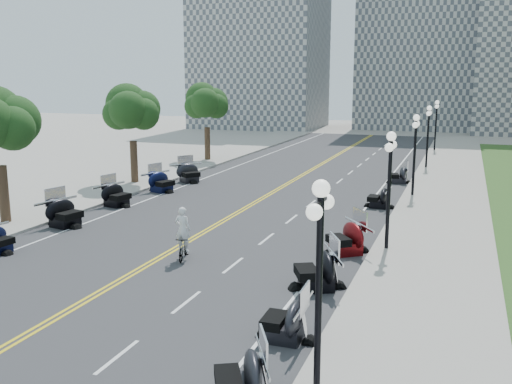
% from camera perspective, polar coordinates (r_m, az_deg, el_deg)
% --- Properties ---
extents(ground, '(160.00, 160.00, 0.00)m').
position_cam_1_polar(ground, '(23.97, -9.44, -6.42)').
color(ground, gray).
extents(road, '(16.00, 90.00, 0.01)m').
position_cam_1_polar(road, '(32.71, -0.79, -1.47)').
color(road, '#333335').
rests_on(road, ground).
extents(centerline_yellow_a, '(0.12, 90.00, 0.00)m').
position_cam_1_polar(centerline_yellow_a, '(32.75, -0.99, -1.44)').
color(centerline_yellow_a, yellow).
rests_on(centerline_yellow_a, road).
extents(centerline_yellow_b, '(0.12, 90.00, 0.00)m').
position_cam_1_polar(centerline_yellow_b, '(32.67, -0.60, -1.47)').
color(centerline_yellow_b, yellow).
rests_on(centerline_yellow_b, road).
extents(edge_line_north, '(0.12, 90.00, 0.00)m').
position_cam_1_polar(edge_line_north, '(31.05, 10.31, -2.33)').
color(edge_line_north, white).
rests_on(edge_line_north, road).
extents(edge_line_south, '(0.12, 90.00, 0.00)m').
position_cam_1_polar(edge_line_south, '(35.46, -10.50, -0.64)').
color(edge_line_south, white).
rests_on(edge_line_south, road).
extents(lane_dash_4, '(0.12, 2.00, 0.00)m').
position_cam_1_polar(lane_dash_4, '(16.08, -13.69, -15.71)').
color(lane_dash_4, white).
rests_on(lane_dash_4, road).
extents(lane_dash_5, '(0.12, 2.00, 0.00)m').
position_cam_1_polar(lane_dash_5, '(19.21, -6.95, -10.86)').
color(lane_dash_5, white).
rests_on(lane_dash_5, road).
extents(lane_dash_6, '(0.12, 2.00, 0.00)m').
position_cam_1_polar(lane_dash_6, '(22.61, -2.31, -7.33)').
color(lane_dash_6, white).
rests_on(lane_dash_6, road).
extents(lane_dash_7, '(0.12, 2.00, 0.00)m').
position_cam_1_polar(lane_dash_7, '(26.18, 1.05, -4.71)').
color(lane_dash_7, white).
rests_on(lane_dash_7, road).
extents(lane_dash_8, '(0.12, 2.00, 0.00)m').
position_cam_1_polar(lane_dash_8, '(29.86, 3.57, -2.72)').
color(lane_dash_8, white).
rests_on(lane_dash_8, road).
extents(lane_dash_9, '(0.12, 2.00, 0.00)m').
position_cam_1_polar(lane_dash_9, '(33.61, 5.53, -1.16)').
color(lane_dash_9, white).
rests_on(lane_dash_9, road).
extents(lane_dash_10, '(0.12, 2.00, 0.00)m').
position_cam_1_polar(lane_dash_10, '(37.42, 7.10, 0.08)').
color(lane_dash_10, white).
rests_on(lane_dash_10, road).
extents(lane_dash_11, '(0.12, 2.00, 0.00)m').
position_cam_1_polar(lane_dash_11, '(41.26, 8.37, 1.10)').
color(lane_dash_11, white).
rests_on(lane_dash_11, road).
extents(lane_dash_12, '(0.12, 2.00, 0.00)m').
position_cam_1_polar(lane_dash_12, '(45.13, 9.42, 1.94)').
color(lane_dash_12, white).
rests_on(lane_dash_12, road).
extents(lane_dash_13, '(0.12, 2.00, 0.00)m').
position_cam_1_polar(lane_dash_13, '(49.02, 10.31, 2.64)').
color(lane_dash_13, white).
rests_on(lane_dash_13, road).
extents(lane_dash_14, '(0.12, 2.00, 0.00)m').
position_cam_1_polar(lane_dash_14, '(52.93, 11.07, 3.24)').
color(lane_dash_14, white).
rests_on(lane_dash_14, road).
extents(lane_dash_15, '(0.12, 2.00, 0.00)m').
position_cam_1_polar(lane_dash_15, '(56.84, 11.73, 3.76)').
color(lane_dash_15, white).
rests_on(lane_dash_15, road).
extents(lane_dash_16, '(0.12, 2.00, 0.00)m').
position_cam_1_polar(lane_dash_16, '(60.77, 12.30, 4.21)').
color(lane_dash_16, white).
rests_on(lane_dash_16, road).
extents(lane_dash_17, '(0.12, 2.00, 0.00)m').
position_cam_1_polar(lane_dash_17, '(64.71, 12.80, 4.61)').
color(lane_dash_17, white).
rests_on(lane_dash_17, road).
extents(lane_dash_18, '(0.12, 2.00, 0.00)m').
position_cam_1_polar(lane_dash_18, '(68.66, 13.25, 4.96)').
color(lane_dash_18, white).
rests_on(lane_dash_18, road).
extents(lane_dash_19, '(0.12, 2.00, 0.00)m').
position_cam_1_polar(lane_dash_19, '(72.61, 13.64, 5.27)').
color(lane_dash_19, white).
rests_on(lane_dash_19, road).
extents(sidewalk_north, '(5.00, 90.00, 0.15)m').
position_cam_1_polar(sidewalk_north, '(30.64, 17.89, -2.77)').
color(sidewalk_north, '#9E9991').
rests_on(sidewalk_north, ground).
extents(sidewalk_south, '(5.00, 90.00, 0.15)m').
position_cam_1_polar(sidewalk_south, '(37.67, -15.88, -0.09)').
color(sidewalk_south, '#9E9991').
rests_on(sidewalk_south, ground).
extents(distant_block_a, '(18.00, 14.00, 26.00)m').
position_cam_1_polar(distant_block_a, '(87.11, 0.42, 15.09)').
color(distant_block_a, gray).
rests_on(distant_block_a, ground).
extents(distant_block_b, '(16.00, 12.00, 30.00)m').
position_cam_1_polar(distant_block_b, '(88.44, 15.92, 15.92)').
color(distant_block_b, gray).
rests_on(distant_block_b, ground).
extents(street_lamp_1, '(0.50, 1.20, 4.90)m').
position_cam_1_polar(street_lamp_1, '(12.97, 6.30, -9.68)').
color(street_lamp_1, black).
rests_on(street_lamp_1, sidewalk_north).
extents(street_lamp_2, '(0.50, 1.20, 4.90)m').
position_cam_1_polar(street_lamp_2, '(24.39, 13.14, 0.05)').
color(street_lamp_2, black).
rests_on(street_lamp_2, sidewalk_north).
extents(street_lamp_3, '(0.50, 1.20, 4.90)m').
position_cam_1_polar(street_lamp_3, '(36.19, 15.56, 3.53)').
color(street_lamp_3, black).
rests_on(street_lamp_3, sidewalk_north).
extents(street_lamp_4, '(0.50, 1.20, 4.90)m').
position_cam_1_polar(street_lamp_4, '(48.09, 16.79, 5.29)').
color(street_lamp_4, black).
rests_on(street_lamp_4, sidewalk_north).
extents(street_lamp_5, '(0.50, 1.20, 4.90)m').
position_cam_1_polar(street_lamp_5, '(60.03, 17.54, 6.35)').
color(street_lamp_5, black).
rests_on(street_lamp_5, sidewalk_north).
extents(tree_3, '(4.80, 4.80, 9.20)m').
position_cam_1_polar(tree_3, '(40.09, -12.28, 7.49)').
color(tree_3, '#235619').
rests_on(tree_3, sidewalk_south).
extents(tree_4, '(4.80, 4.80, 9.20)m').
position_cam_1_polar(tree_4, '(50.61, -4.94, 8.44)').
color(tree_4, '#235619').
rests_on(tree_4, sidewalk_south).
extents(motorcycle_n_3, '(2.48, 2.48, 1.29)m').
position_cam_1_polar(motorcycle_n_3, '(13.60, -1.55, -17.66)').
color(motorcycle_n_3, black).
rests_on(motorcycle_n_3, road).
extents(motorcycle_n_4, '(1.96, 1.96, 1.34)m').
position_cam_1_polar(motorcycle_n_4, '(16.33, 2.91, -12.41)').
color(motorcycle_n_4, black).
rests_on(motorcycle_n_4, road).
extents(motorcycle_n_5, '(2.95, 2.95, 1.53)m').
position_cam_1_polar(motorcycle_n_5, '(20.08, 6.05, -7.54)').
color(motorcycle_n_5, black).
rests_on(motorcycle_n_5, road).
extents(motorcycle_n_6, '(3.03, 3.03, 1.51)m').
position_cam_1_polar(motorcycle_n_6, '(24.17, 8.99, -4.39)').
color(motorcycle_n_6, '#590A0C').
rests_on(motorcycle_n_6, road).
extents(motorcycle_n_8, '(1.93, 1.93, 1.32)m').
position_cam_1_polar(motorcycle_n_8, '(33.08, 12.21, -0.42)').
color(motorcycle_n_8, black).
rests_on(motorcycle_n_8, road).
extents(motorcycle_n_10, '(2.24, 2.24, 1.32)m').
position_cam_1_polar(motorcycle_n_10, '(41.16, 14.07, 1.77)').
color(motorcycle_n_10, black).
rests_on(motorcycle_n_10, road).
extents(motorcycle_s_6, '(2.63, 2.63, 1.56)m').
position_cam_1_polar(motorcycle_s_6, '(29.73, -18.59, -1.84)').
color(motorcycle_s_6, black).
rests_on(motorcycle_s_6, road).
extents(motorcycle_s_7, '(2.50, 2.50, 1.47)m').
position_cam_1_polar(motorcycle_s_7, '(33.66, -13.80, -0.16)').
color(motorcycle_s_7, black).
rests_on(motorcycle_s_7, road).
extents(motorcycle_s_8, '(2.66, 2.66, 1.48)m').
position_cam_1_polar(motorcycle_s_8, '(37.33, -9.42, 1.13)').
color(motorcycle_s_8, black).
rests_on(motorcycle_s_8, road).
extents(motorcycle_s_9, '(3.00, 3.00, 1.50)m').
position_cam_1_polar(motorcycle_s_9, '(40.57, -6.70, 2.02)').
color(motorcycle_s_9, black).
rests_on(motorcycle_s_9, road).
extents(bicycle, '(0.90, 1.71, 0.99)m').
position_cam_1_polar(bicycle, '(23.37, -7.28, -5.55)').
color(bicycle, '#A51414').
rests_on(bicycle, road).
extents(cyclist_rider, '(0.67, 0.44, 1.84)m').
position_cam_1_polar(cyclist_rider, '(23.00, -7.37, -2.18)').
color(cyclist_rider, silver).
rests_on(cyclist_rider, bicycle).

